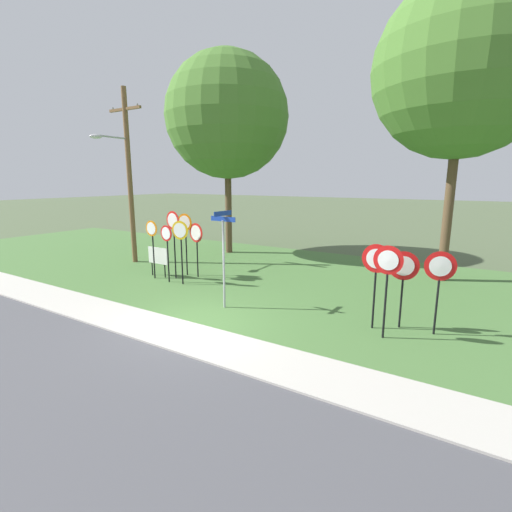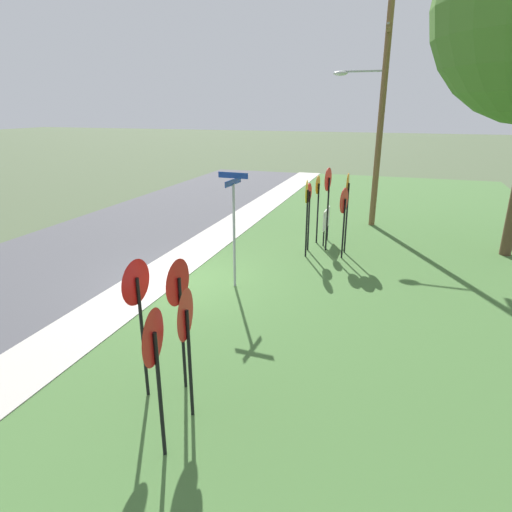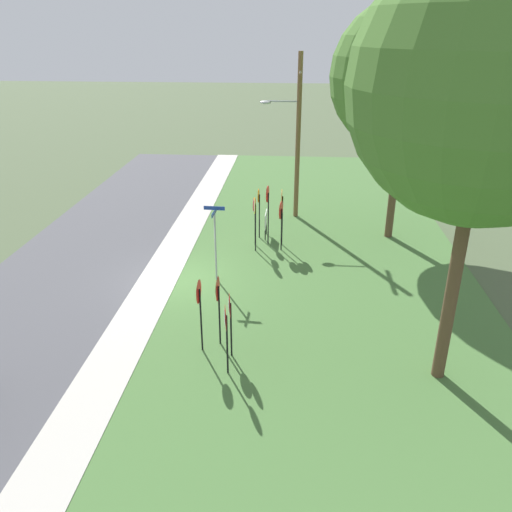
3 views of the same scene
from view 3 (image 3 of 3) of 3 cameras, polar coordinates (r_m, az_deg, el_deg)
name	(u,v)px [view 3 (image 3 of 3)]	position (r m, az deg, el deg)	size (l,w,h in m)	color
ground_plane	(178,281)	(20.87, -8.71, -2.78)	(160.00, 160.00, 0.00)	#4C5B3D
road_asphalt	(62,277)	(22.42, -20.76, -2.18)	(44.00, 6.40, 0.01)	#4C4C51
sidewalk_strip	(158,280)	(21.05, -10.84, -2.61)	(44.00, 1.60, 0.06)	#BCB7AD
grass_median	(328,286)	(20.40, 7.97, -3.33)	(44.00, 12.00, 0.04)	#477038
stop_sign_near_left	(255,211)	(23.35, -0.16, 4.98)	(0.63, 0.11, 2.31)	black
stop_sign_near_right	(268,202)	(23.36, 1.32, 6.04)	(0.76, 0.12, 2.81)	black
stop_sign_far_left	(259,203)	(24.21, 0.32, 5.90)	(0.64, 0.10, 2.42)	black
stop_sign_far_center	(281,215)	(22.83, 2.80, 4.57)	(0.79, 0.16, 2.30)	black
stop_sign_far_right	(255,213)	(22.65, -0.13, 4.84)	(0.72, 0.13, 2.51)	black
stop_sign_center_tall	(282,205)	(23.32, 2.89, 5.70)	(0.75, 0.10, 2.66)	black
yield_sign_near_left	(229,310)	(15.34, -2.97, -6.06)	(0.79, 0.17, 2.17)	black
yield_sign_near_right	(225,324)	(14.56, -3.42, -7.54)	(0.77, 0.17, 2.25)	black
yield_sign_far_left	(218,295)	(15.86, -4.29, -4.32)	(0.78, 0.10, 2.37)	black
yield_sign_far_right	(199,299)	(15.57, -6.37, -4.76)	(0.74, 0.10, 2.45)	black
street_name_post	(215,237)	(19.97, -4.56, 2.09)	(0.96, 0.82, 3.10)	#9EA0A8
utility_pole	(296,132)	(26.61, 4.42, 13.61)	(2.10, 2.07, 8.27)	brown
notice_board	(266,221)	(24.57, 1.11, 3.95)	(1.10, 0.06, 1.25)	black
oak_tree_left	(406,77)	(24.11, 16.35, 18.60)	(6.55, 6.55, 10.65)	brown
oak_tree_right	(488,86)	(13.44, 24.43, 16.79)	(6.56, 6.56, 11.35)	brown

